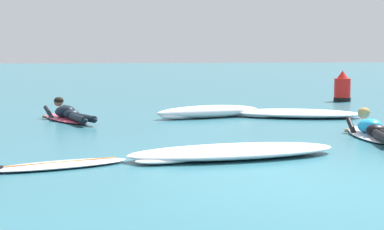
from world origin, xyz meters
The scene contains 8 objects.
ground_plane centered at (0.00, 10.00, 0.00)m, with size 120.00×120.00×0.00m, color #2D6B7A.
surfer_near centered at (2.23, 3.51, 0.14)m, with size 0.85×2.65×0.53m.
surfer_far centered at (-3.23, 7.05, 0.14)m, with size 1.40×2.49×0.54m.
drifting_surfboard centered at (-3.05, 1.35, 0.03)m, with size 1.96×1.17×0.16m.
whitewater_front centered at (-0.05, 7.31, 0.13)m, with size 2.63×1.34×0.28m.
whitewater_mid_right centered at (-0.59, 1.81, 0.09)m, with size 3.25×1.52×0.18m.
whitewater_back centered at (1.97, 7.14, 0.09)m, with size 3.14×2.04×0.18m.
channel_marker_buoy centered at (4.69, 11.43, 0.36)m, with size 0.51×0.51×0.93m.
Camera 1 is at (-2.43, -7.21, 1.54)m, focal length 60.45 mm.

